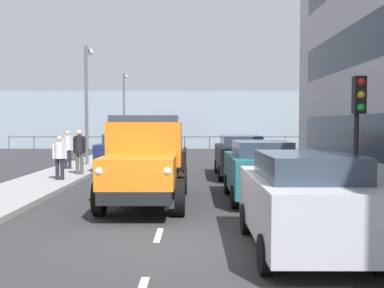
{
  "coord_description": "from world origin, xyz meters",
  "views": [
    {
      "loc": [
        -0.69,
        8.22,
        2.23
      ],
      "look_at": [
        -0.64,
        -8.88,
        1.41
      ],
      "focal_mm": 41.17,
      "sensor_mm": 36.0,
      "label": 1
    }
  ],
  "objects_px": {
    "car_black_kerbside_2": "(240,155)",
    "car_grey_oppositeside_1": "(139,145)",
    "truck_vintage_orange": "(145,162)",
    "car_navy_oppositeside_0": "(122,152)",
    "pedestrian_couple_b": "(68,146)",
    "car_silver_kerbside_near": "(304,200)",
    "lamp_post_far": "(124,104)",
    "traffic_light_near": "(358,113)",
    "car_red_oppositeside_2": "(149,141)",
    "lamp_post_promenade": "(87,94)",
    "car_teal_kerbside_1": "(260,170)",
    "pedestrian_in_dark_coat": "(60,154)",
    "pedestrian_near_railing": "(79,148)"
  },
  "relations": [
    {
      "from": "car_black_kerbside_2",
      "to": "car_grey_oppositeside_1",
      "type": "bearing_deg",
      "value": -59.2
    },
    {
      "from": "truck_vintage_orange",
      "to": "car_navy_oppositeside_0",
      "type": "relative_size",
      "value": 1.42
    },
    {
      "from": "truck_vintage_orange",
      "to": "pedestrian_couple_b",
      "type": "bearing_deg",
      "value": -61.45
    },
    {
      "from": "car_silver_kerbside_near",
      "to": "lamp_post_far",
      "type": "distance_m",
      "value": 27.13
    },
    {
      "from": "car_silver_kerbside_near",
      "to": "traffic_light_near",
      "type": "distance_m",
      "value": 4.0
    },
    {
      "from": "car_grey_oppositeside_1",
      "to": "lamp_post_far",
      "type": "relative_size",
      "value": 0.76
    },
    {
      "from": "car_navy_oppositeside_0",
      "to": "car_red_oppositeside_2",
      "type": "height_order",
      "value": "same"
    },
    {
      "from": "truck_vintage_orange",
      "to": "car_red_oppositeside_2",
      "type": "relative_size",
      "value": 1.25
    },
    {
      "from": "lamp_post_far",
      "to": "car_silver_kerbside_near",
      "type": "bearing_deg",
      "value": 105.41
    },
    {
      "from": "car_silver_kerbside_near",
      "to": "car_red_oppositeside_2",
      "type": "distance_m",
      "value": 25.87
    },
    {
      "from": "truck_vintage_orange",
      "to": "lamp_post_promenade",
      "type": "height_order",
      "value": "lamp_post_promenade"
    },
    {
      "from": "car_black_kerbside_2",
      "to": "car_navy_oppositeside_0",
      "type": "distance_m",
      "value": 5.71
    },
    {
      "from": "car_navy_oppositeside_0",
      "to": "lamp_post_far",
      "type": "height_order",
      "value": "lamp_post_far"
    },
    {
      "from": "car_silver_kerbside_near",
      "to": "car_red_oppositeside_2",
      "type": "bearing_deg",
      "value": -78.36
    },
    {
      "from": "car_teal_kerbside_1",
      "to": "car_grey_oppositeside_1",
      "type": "height_order",
      "value": "same"
    },
    {
      "from": "car_red_oppositeside_2",
      "to": "traffic_light_near",
      "type": "xyz_separation_m",
      "value": [
        -7.27,
        22.29,
        1.58
      ]
    },
    {
      "from": "pedestrian_in_dark_coat",
      "to": "lamp_post_far",
      "type": "distance_m",
      "value": 17.75
    },
    {
      "from": "car_red_oppositeside_2",
      "to": "pedestrian_couple_b",
      "type": "bearing_deg",
      "value": 79.53
    },
    {
      "from": "pedestrian_couple_b",
      "to": "lamp_post_far",
      "type": "xyz_separation_m",
      "value": [
        -0.45,
        -13.69,
        2.5
      ]
    },
    {
      "from": "car_silver_kerbside_near",
      "to": "car_black_kerbside_2",
      "type": "xyz_separation_m",
      "value": [
        -0.0,
        -10.52,
        0.0
      ]
    },
    {
      "from": "car_teal_kerbside_1",
      "to": "car_red_oppositeside_2",
      "type": "xyz_separation_m",
      "value": [
        5.22,
        -20.33,
        0.0
      ]
    },
    {
      "from": "pedestrian_near_railing",
      "to": "lamp_post_promenade",
      "type": "height_order",
      "value": "lamp_post_promenade"
    },
    {
      "from": "car_black_kerbside_2",
      "to": "pedestrian_near_railing",
      "type": "relative_size",
      "value": 2.44
    },
    {
      "from": "car_silver_kerbside_near",
      "to": "lamp_post_promenade",
      "type": "height_order",
      "value": "lamp_post_promenade"
    },
    {
      "from": "pedestrian_in_dark_coat",
      "to": "pedestrian_near_railing",
      "type": "bearing_deg",
      "value": -99.27
    },
    {
      "from": "car_navy_oppositeside_0",
      "to": "pedestrian_couple_b",
      "type": "relative_size",
      "value": 2.28
    },
    {
      "from": "lamp_post_far",
      "to": "car_black_kerbside_2",
      "type": "bearing_deg",
      "value": 114.83
    },
    {
      "from": "car_silver_kerbside_near",
      "to": "lamp_post_promenade",
      "type": "distance_m",
      "value": 16.54
    },
    {
      "from": "car_teal_kerbside_1",
      "to": "traffic_light_near",
      "type": "relative_size",
      "value": 1.21
    },
    {
      "from": "car_black_kerbside_2",
      "to": "car_silver_kerbside_near",
      "type": "bearing_deg",
      "value": 90.0
    },
    {
      "from": "pedestrian_in_dark_coat",
      "to": "traffic_light_near",
      "type": "distance_m",
      "value": 10.47
    },
    {
      "from": "car_black_kerbside_2",
      "to": "traffic_light_near",
      "type": "height_order",
      "value": "traffic_light_near"
    },
    {
      "from": "car_silver_kerbside_near",
      "to": "pedestrian_in_dark_coat",
      "type": "relative_size",
      "value": 2.4
    },
    {
      "from": "car_grey_oppositeside_1",
      "to": "lamp_post_promenade",
      "type": "bearing_deg",
      "value": 66.47
    },
    {
      "from": "car_black_kerbside_2",
      "to": "car_grey_oppositeside_1",
      "type": "distance_m",
      "value": 10.19
    },
    {
      "from": "pedestrian_in_dark_coat",
      "to": "pedestrian_couple_b",
      "type": "distance_m",
      "value": 3.96
    },
    {
      "from": "car_black_kerbside_2",
      "to": "lamp_post_promenade",
      "type": "bearing_deg",
      "value": -29.36
    },
    {
      "from": "car_grey_oppositeside_1",
      "to": "car_red_oppositeside_2",
      "type": "xyz_separation_m",
      "value": [
        0.0,
        -6.07,
        -0.0
      ]
    },
    {
      "from": "pedestrian_near_railing",
      "to": "lamp_post_promenade",
      "type": "bearing_deg",
      "value": -80.72
    },
    {
      "from": "pedestrian_couple_b",
      "to": "car_black_kerbside_2",
      "type": "bearing_deg",
      "value": 166.6
    },
    {
      "from": "car_grey_oppositeside_1",
      "to": "pedestrian_in_dark_coat",
      "type": "height_order",
      "value": "pedestrian_in_dark_coat"
    },
    {
      "from": "lamp_post_promenade",
      "to": "lamp_post_far",
      "type": "height_order",
      "value": "lamp_post_promenade"
    },
    {
      "from": "car_red_oppositeside_2",
      "to": "traffic_light_near",
      "type": "height_order",
      "value": "traffic_light_near"
    },
    {
      "from": "car_red_oppositeside_2",
      "to": "pedestrian_couple_b",
      "type": "height_order",
      "value": "pedestrian_couple_b"
    },
    {
      "from": "car_red_oppositeside_2",
      "to": "traffic_light_near",
      "type": "distance_m",
      "value": 23.5
    },
    {
      "from": "car_teal_kerbside_1",
      "to": "pedestrian_in_dark_coat",
      "type": "height_order",
      "value": "pedestrian_in_dark_coat"
    },
    {
      "from": "car_silver_kerbside_near",
      "to": "lamp_post_promenade",
      "type": "xyz_separation_m",
      "value": [
        7.25,
        -14.6,
        2.81
      ]
    },
    {
      "from": "car_silver_kerbside_near",
      "to": "lamp_post_far",
      "type": "xyz_separation_m",
      "value": [
        7.17,
        -26.02,
        2.78
      ]
    },
    {
      "from": "pedestrian_in_dark_coat",
      "to": "traffic_light_near",
      "type": "height_order",
      "value": "traffic_light_near"
    },
    {
      "from": "car_red_oppositeside_2",
      "to": "traffic_light_near",
      "type": "bearing_deg",
      "value": 108.06
    }
  ]
}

